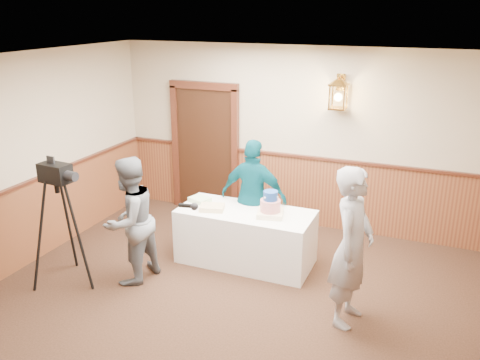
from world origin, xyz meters
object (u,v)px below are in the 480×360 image
at_px(display_table, 246,237).
at_px(sheet_cake_green, 200,200).
at_px(tv_camera_rig, 62,231).
at_px(assistant_p, 254,197).
at_px(tiered_cake, 270,206).
at_px(sheet_cake_yellow, 212,208).
at_px(interviewer, 130,221).
at_px(baker, 352,247).

bearing_deg(display_table, sheet_cake_green, 174.29).
bearing_deg(tv_camera_rig, assistant_p, 48.02).
height_order(tiered_cake, sheet_cake_green, tiered_cake).
bearing_deg(sheet_cake_yellow, display_table, 17.30).
bearing_deg(interviewer, tiered_cake, 131.92).
height_order(display_table, tv_camera_rig, tv_camera_rig).
bearing_deg(tiered_cake, assistant_p, 133.95).
bearing_deg(display_table, baker, -28.28).
distance_m(interviewer, tv_camera_rig, 0.84).
relative_size(tiered_cake, interviewer, 0.24).
height_order(display_table, interviewer, interviewer).
xyz_separation_m(display_table, baker, (1.56, -0.84, 0.52)).
bearing_deg(tiered_cake, interviewer, -147.37).
relative_size(sheet_cake_yellow, baker, 0.18).
distance_m(tiered_cake, interviewer, 1.79).
xyz_separation_m(display_table, tv_camera_rig, (-1.90, -1.36, 0.33)).
bearing_deg(baker, assistant_p, 60.02).
distance_m(baker, assistant_p, 2.00).
distance_m(display_table, baker, 1.84).
relative_size(tiered_cake, tv_camera_rig, 0.25).
bearing_deg(sheet_cake_green, tv_camera_rig, -129.40).
bearing_deg(baker, interviewer, 100.53).
bearing_deg(display_table, assistant_p, 94.67).
relative_size(baker, assistant_p, 1.10).
relative_size(display_table, sheet_cake_yellow, 5.68).
bearing_deg(baker, tiered_cake, 63.34).
bearing_deg(assistant_p, tv_camera_rig, 43.69).
distance_m(display_table, tiered_cake, 0.62).
bearing_deg(assistant_p, sheet_cake_green, 24.30).
height_order(interviewer, assistant_p, assistant_p).
relative_size(display_table, interviewer, 1.11).
relative_size(display_table, baker, 1.00).
bearing_deg(sheet_cake_green, interviewer, -112.14).
height_order(sheet_cake_yellow, tv_camera_rig, tv_camera_rig).
xyz_separation_m(interviewer, assistant_p, (1.12, 1.36, 0.00)).
height_order(display_table, sheet_cake_green, sheet_cake_green).
bearing_deg(interviewer, assistant_p, 149.81).
bearing_deg(baker, sheet_cake_yellow, 77.86).
height_order(sheet_cake_green, tv_camera_rig, tv_camera_rig).
distance_m(sheet_cake_green, baker, 2.46).
xyz_separation_m(assistant_p, tv_camera_rig, (-1.87, -1.73, -0.11)).
bearing_deg(assistant_p, sheet_cake_yellow, 52.34).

